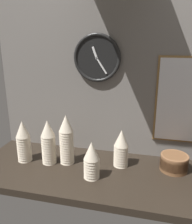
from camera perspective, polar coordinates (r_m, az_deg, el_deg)
name	(u,v)px	position (r m, az deg, el deg)	size (l,w,h in m)	color
ground_plane	(113,175)	(1.39, 4.10, -14.90)	(1.60, 0.56, 0.04)	black
wall_tiled_back	(122,72)	(1.45, 6.38, 9.57)	(1.60, 0.03, 1.05)	slate
cup_stack_center_right	(121,148)	(1.39, 6.06, -8.61)	(0.09, 0.09, 0.22)	beige
cup_stack_far_left	(24,141)	(1.50, -17.05, -6.70)	(0.09, 0.09, 0.25)	beige
cup_stack_center_left	(66,139)	(1.41, -7.12, -6.54)	(0.09, 0.09, 0.30)	beige
cup_stack_left	(48,142)	(1.43, -11.39, -7.06)	(0.09, 0.09, 0.27)	beige
cup_stack_center	(92,160)	(1.28, -1.08, -11.47)	(0.09, 0.09, 0.21)	beige
bowl_stack_right	(174,162)	(1.44, 18.27, -11.35)	(0.16, 0.16, 0.09)	brown
wall_clock	(97,58)	(1.44, 0.25, 12.86)	(0.29, 0.03, 0.29)	black
menu_board	(189,101)	(1.46, 21.57, 2.39)	(0.38, 0.01, 0.51)	olive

